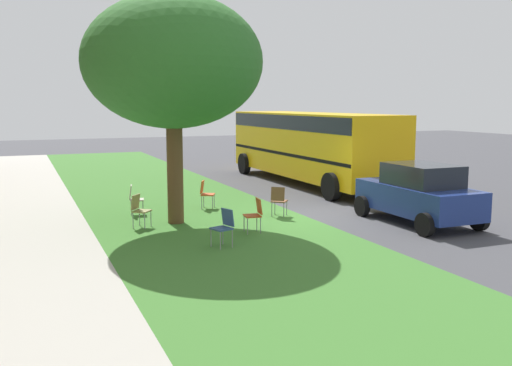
{
  "coord_description": "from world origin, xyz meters",
  "views": [
    {
      "loc": [
        -14.55,
        7.86,
        3.29
      ],
      "look_at": [
        0.04,
        1.75,
        1.06
      ],
      "focal_mm": 40.05,
      "sensor_mm": 36.0,
      "label": 1
    }
  ],
  "objects_px": {
    "chair_1": "(255,213)",
    "parked_car": "(419,193)",
    "street_tree": "(173,63)",
    "chair_0": "(224,225)",
    "chair_2": "(139,208)",
    "chair_4": "(134,197)",
    "chair_5": "(279,199)",
    "chair_3": "(206,192)",
    "school_bus": "(309,141)"
  },
  "relations": [
    {
      "from": "street_tree",
      "to": "chair_3",
      "type": "distance_m",
      "value": 4.46
    },
    {
      "from": "chair_5",
      "to": "school_bus",
      "type": "height_order",
      "value": "school_bus"
    },
    {
      "from": "street_tree",
      "to": "chair_1",
      "type": "bearing_deg",
      "value": -141.36
    },
    {
      "from": "chair_1",
      "to": "chair_5",
      "type": "relative_size",
      "value": 1.0
    },
    {
      "from": "chair_1",
      "to": "chair_3",
      "type": "bearing_deg",
      "value": 2.01
    },
    {
      "from": "chair_5",
      "to": "chair_4",
      "type": "bearing_deg",
      "value": 63.14
    },
    {
      "from": "chair_0",
      "to": "chair_4",
      "type": "bearing_deg",
      "value": 13.99
    },
    {
      "from": "chair_2",
      "to": "chair_5",
      "type": "relative_size",
      "value": 1.0
    },
    {
      "from": "chair_2",
      "to": "chair_3",
      "type": "bearing_deg",
      "value": -51.69
    },
    {
      "from": "chair_2",
      "to": "parked_car",
      "type": "xyz_separation_m",
      "value": [
        -2.45,
        -7.17,
        0.32
      ]
    },
    {
      "from": "chair_2",
      "to": "chair_3",
      "type": "distance_m",
      "value": 3.14
    },
    {
      "from": "chair_1",
      "to": "school_bus",
      "type": "relative_size",
      "value": 0.08
    },
    {
      "from": "chair_0",
      "to": "school_bus",
      "type": "relative_size",
      "value": 0.08
    },
    {
      "from": "chair_4",
      "to": "chair_5",
      "type": "relative_size",
      "value": 1.0
    },
    {
      "from": "chair_0",
      "to": "chair_4",
      "type": "distance_m",
      "value": 4.81
    },
    {
      "from": "chair_5",
      "to": "school_bus",
      "type": "xyz_separation_m",
      "value": [
        5.75,
        -4.03,
        1.24
      ]
    },
    {
      "from": "chair_5",
      "to": "parked_car",
      "type": "relative_size",
      "value": 0.24
    },
    {
      "from": "school_bus",
      "to": "chair_1",
      "type": "bearing_deg",
      "value": 143.58
    },
    {
      "from": "chair_2",
      "to": "chair_4",
      "type": "xyz_separation_m",
      "value": [
        1.82,
        -0.22,
        0.0
      ]
    },
    {
      "from": "school_bus",
      "to": "chair_2",
      "type": "bearing_deg",
      "value": 124.98
    },
    {
      "from": "chair_0",
      "to": "chair_3",
      "type": "bearing_deg",
      "value": -12.78
    },
    {
      "from": "chair_2",
      "to": "parked_car",
      "type": "height_order",
      "value": "parked_car"
    },
    {
      "from": "chair_2",
      "to": "chair_3",
      "type": "height_order",
      "value": "same"
    },
    {
      "from": "chair_5",
      "to": "parked_car",
      "type": "xyz_separation_m",
      "value": [
        -2.34,
        -3.14,
        0.32
      ]
    },
    {
      "from": "chair_5",
      "to": "parked_car",
      "type": "bearing_deg",
      "value": -126.7
    },
    {
      "from": "chair_2",
      "to": "parked_car",
      "type": "relative_size",
      "value": 0.24
    },
    {
      "from": "chair_3",
      "to": "school_bus",
      "type": "distance_m",
      "value": 6.82
    },
    {
      "from": "chair_0",
      "to": "chair_1",
      "type": "height_order",
      "value": "same"
    },
    {
      "from": "chair_4",
      "to": "school_bus",
      "type": "distance_m",
      "value": 8.82
    },
    {
      "from": "street_tree",
      "to": "school_bus",
      "type": "bearing_deg",
      "value": -52.12
    },
    {
      "from": "chair_0",
      "to": "chair_1",
      "type": "distance_m",
      "value": 1.63
    },
    {
      "from": "chair_1",
      "to": "parked_car",
      "type": "distance_m",
      "value": 4.64
    },
    {
      "from": "parked_car",
      "to": "chair_4",
      "type": "bearing_deg",
      "value": 58.44
    },
    {
      "from": "chair_5",
      "to": "chair_1",
      "type": "bearing_deg",
      "value": 139.05
    },
    {
      "from": "chair_1",
      "to": "school_bus",
      "type": "xyz_separation_m",
      "value": [
        7.41,
        -5.47,
        1.24
      ]
    },
    {
      "from": "street_tree",
      "to": "chair_4",
      "type": "distance_m",
      "value": 4.25
    },
    {
      "from": "chair_2",
      "to": "school_bus",
      "type": "height_order",
      "value": "school_bus"
    },
    {
      "from": "chair_5",
      "to": "parked_car",
      "type": "height_order",
      "value": "parked_car"
    },
    {
      "from": "street_tree",
      "to": "parked_car",
      "type": "distance_m",
      "value": 7.54
    },
    {
      "from": "street_tree",
      "to": "parked_car",
      "type": "xyz_separation_m",
      "value": [
        -2.63,
        -6.13,
        -3.51
      ]
    },
    {
      "from": "chair_1",
      "to": "parked_car",
      "type": "height_order",
      "value": "parked_car"
    },
    {
      "from": "chair_1",
      "to": "parked_car",
      "type": "xyz_separation_m",
      "value": [
        -0.68,
        -4.57,
        0.32
      ]
    },
    {
      "from": "chair_1",
      "to": "chair_3",
      "type": "distance_m",
      "value": 3.72
    },
    {
      "from": "street_tree",
      "to": "chair_4",
      "type": "xyz_separation_m",
      "value": [
        1.64,
        0.82,
        -3.83
      ]
    },
    {
      "from": "chair_3",
      "to": "school_bus",
      "type": "relative_size",
      "value": 0.08
    },
    {
      "from": "chair_4",
      "to": "chair_5",
      "type": "xyz_separation_m",
      "value": [
        -1.93,
        -3.82,
        0.0
      ]
    },
    {
      "from": "chair_2",
      "to": "school_bus",
      "type": "bearing_deg",
      "value": -55.02
    },
    {
      "from": "parked_car",
      "to": "school_bus",
      "type": "relative_size",
      "value": 0.36
    },
    {
      "from": "street_tree",
      "to": "chair_0",
      "type": "bearing_deg",
      "value": -173.61
    },
    {
      "from": "chair_4",
      "to": "parked_car",
      "type": "height_order",
      "value": "parked_car"
    }
  ]
}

